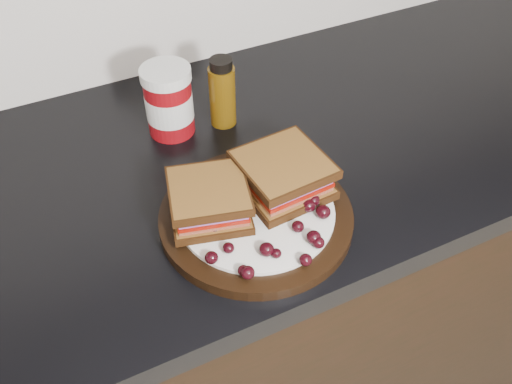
% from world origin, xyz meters
% --- Properties ---
extents(base_cabinets, '(3.96, 0.58, 0.86)m').
position_xyz_m(base_cabinets, '(0.00, 1.70, 0.43)').
color(base_cabinets, black).
rests_on(base_cabinets, ground_plane).
extents(countertop, '(3.98, 0.60, 0.04)m').
position_xyz_m(countertop, '(0.00, 1.70, 0.88)').
color(countertop, black).
rests_on(countertop, base_cabinets).
extents(plate, '(0.28, 0.28, 0.02)m').
position_xyz_m(plate, '(0.02, 1.56, 0.91)').
color(plate, black).
rests_on(plate, countertop).
extents(sandwich_left, '(0.13, 0.13, 0.05)m').
position_xyz_m(sandwich_left, '(-0.04, 1.58, 0.95)').
color(sandwich_left, brown).
rests_on(sandwich_left, plate).
extents(sandwich_right, '(0.13, 0.13, 0.06)m').
position_xyz_m(sandwich_right, '(0.07, 1.58, 0.95)').
color(sandwich_right, brown).
rests_on(sandwich_right, plate).
extents(grape_0, '(0.02, 0.02, 0.02)m').
position_xyz_m(grape_0, '(-0.07, 1.50, 0.93)').
color(grape_0, black).
rests_on(grape_0, plate).
extents(grape_1, '(0.02, 0.02, 0.01)m').
position_xyz_m(grape_1, '(-0.05, 1.50, 0.93)').
color(grape_1, black).
rests_on(grape_1, plate).
extents(grape_2, '(0.02, 0.02, 0.01)m').
position_xyz_m(grape_2, '(-0.05, 1.46, 0.93)').
color(grape_2, black).
rests_on(grape_2, plate).
extents(grape_3, '(0.02, 0.02, 0.02)m').
position_xyz_m(grape_3, '(-0.04, 1.45, 0.93)').
color(grape_3, black).
rests_on(grape_3, plate).
extents(grape_4, '(0.02, 0.02, 0.02)m').
position_xyz_m(grape_4, '(-0.00, 1.48, 0.93)').
color(grape_4, black).
rests_on(grape_4, plate).
extents(grape_5, '(0.01, 0.01, 0.01)m').
position_xyz_m(grape_5, '(0.00, 1.47, 0.93)').
color(grape_5, black).
rests_on(grape_5, plate).
extents(grape_6, '(0.02, 0.02, 0.02)m').
position_xyz_m(grape_6, '(0.03, 1.44, 0.93)').
color(grape_6, black).
rests_on(grape_6, plate).
extents(grape_7, '(0.02, 0.02, 0.02)m').
position_xyz_m(grape_7, '(0.06, 1.46, 0.93)').
color(grape_7, black).
rests_on(grape_7, plate).
extents(grape_8, '(0.02, 0.02, 0.02)m').
position_xyz_m(grape_8, '(0.06, 1.47, 0.93)').
color(grape_8, black).
rests_on(grape_8, plate).
extents(grape_9, '(0.02, 0.02, 0.02)m').
position_xyz_m(grape_9, '(0.05, 1.50, 0.93)').
color(grape_9, black).
rests_on(grape_9, plate).
extents(grape_10, '(0.02, 0.02, 0.02)m').
position_xyz_m(grape_10, '(0.10, 1.50, 0.93)').
color(grape_10, black).
rests_on(grape_10, plate).
extents(grape_11, '(0.02, 0.02, 0.02)m').
position_xyz_m(grape_11, '(0.09, 1.52, 0.93)').
color(grape_11, black).
rests_on(grape_11, plate).
extents(grape_12, '(0.02, 0.02, 0.02)m').
position_xyz_m(grape_12, '(0.10, 1.53, 0.93)').
color(grape_12, black).
rests_on(grape_12, plate).
extents(grape_13, '(0.02, 0.02, 0.02)m').
position_xyz_m(grape_13, '(0.11, 1.57, 0.93)').
color(grape_13, black).
rests_on(grape_13, plate).
extents(grape_14, '(0.01, 0.01, 0.01)m').
position_xyz_m(grape_14, '(0.10, 1.58, 0.93)').
color(grape_14, black).
rests_on(grape_14, plate).
extents(grape_15, '(0.02, 0.02, 0.02)m').
position_xyz_m(grape_15, '(0.07, 1.57, 0.93)').
color(grape_15, black).
rests_on(grape_15, plate).
extents(grape_16, '(0.02, 0.02, 0.02)m').
position_xyz_m(grape_16, '(-0.03, 1.62, 0.93)').
color(grape_16, black).
rests_on(grape_16, plate).
extents(grape_17, '(0.02, 0.02, 0.02)m').
position_xyz_m(grape_17, '(-0.02, 1.60, 0.93)').
color(grape_17, black).
rests_on(grape_17, plate).
extents(grape_18, '(0.02, 0.02, 0.02)m').
position_xyz_m(grape_18, '(-0.06, 1.58, 0.93)').
color(grape_18, black).
rests_on(grape_18, plate).
extents(grape_19, '(0.02, 0.02, 0.02)m').
position_xyz_m(grape_19, '(-0.05, 1.58, 0.93)').
color(grape_19, black).
rests_on(grape_19, plate).
extents(grape_20, '(0.02, 0.02, 0.02)m').
position_xyz_m(grape_20, '(-0.03, 1.55, 0.93)').
color(grape_20, black).
rests_on(grape_20, plate).
extents(grape_21, '(0.02, 0.02, 0.02)m').
position_xyz_m(grape_21, '(-0.05, 1.54, 0.93)').
color(grape_21, black).
rests_on(grape_21, plate).
extents(grape_22, '(0.02, 0.02, 0.01)m').
position_xyz_m(grape_22, '(-0.04, 1.58, 0.93)').
color(grape_22, black).
rests_on(grape_22, plate).
extents(grape_23, '(0.02, 0.02, 0.02)m').
position_xyz_m(grape_23, '(-0.06, 1.60, 0.93)').
color(grape_23, black).
rests_on(grape_23, plate).
extents(grape_24, '(0.02, 0.02, 0.01)m').
position_xyz_m(grape_24, '(-0.05, 1.57, 0.93)').
color(grape_24, black).
rests_on(grape_24, plate).
extents(condiment_jar, '(0.08, 0.08, 0.12)m').
position_xyz_m(condiment_jar, '(-0.02, 1.81, 0.96)').
color(condiment_jar, maroon).
rests_on(condiment_jar, countertop).
extents(oil_bottle, '(0.05, 0.05, 0.12)m').
position_xyz_m(oil_bottle, '(0.07, 1.79, 0.96)').
color(oil_bottle, '#533708').
rests_on(oil_bottle, countertop).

